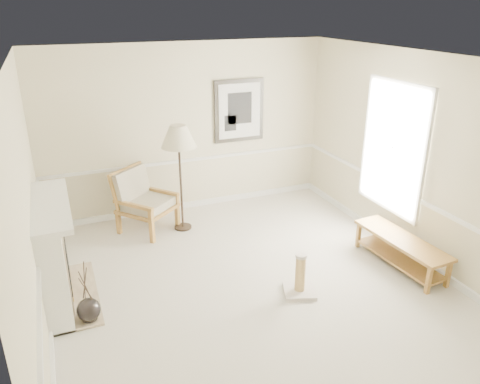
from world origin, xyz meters
The scene contains 8 objects.
ground centered at (0.00, 0.00, 0.00)m, with size 5.50×5.50×0.00m, color silver.
room centered at (0.14, 0.08, 1.87)m, with size 5.04×5.54×2.92m.
fireplace centered at (-2.34, 0.60, 0.64)m, with size 0.64×1.64×1.31m.
floor_vase centered at (-2.05, 0.00, 0.15)m, with size 0.28×0.28×0.81m.
armchair centered at (-0.97, 2.20, 0.55)m, with size 1.11×1.11×1.01m.
floor_lamp centered at (-0.37, 1.95, 1.52)m, with size 0.59×0.59×1.74m.
bench centered at (2.15, -0.36, 0.29)m, with size 0.55×1.54×0.43m.
scratching_post centered at (0.51, -0.42, 0.18)m, with size 0.51×0.51×0.56m.
Camera 1 is at (-2.12, -4.85, 3.48)m, focal length 35.00 mm.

